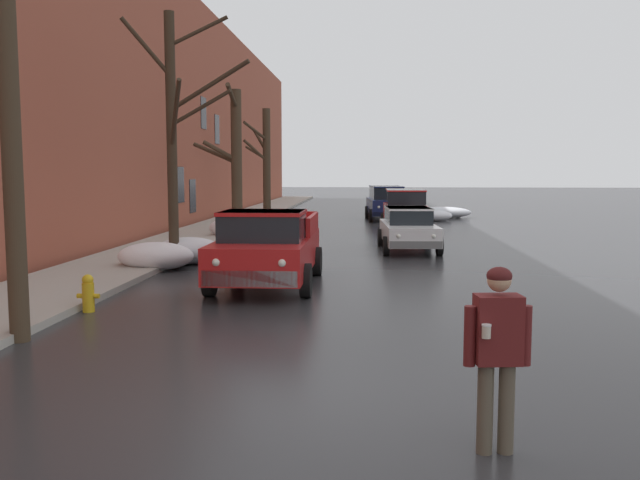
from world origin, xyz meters
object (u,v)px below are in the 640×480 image
object	(u,v)px
sedan_white_parked_kerbside_close	(408,228)
pedestrian_with_coffee	(497,345)
bare_tree_second_along_sidewalk	(175,129)
bare_tree_mid_block	(235,160)
fire_hydrant	(88,293)
suv_darkblue_parked_far_down_block	(386,202)
pickup_truck_red_approaching_near_lane	(267,248)
bare_tree_far_down_block	(265,162)
suv_red_parked_kerbside_mid	(405,208)
sedan_black_queued_behind_truck	(386,201)
bare_tree_at_the_corner	(11,120)

from	to	relation	value
sedan_white_parked_kerbside_close	pedestrian_with_coffee	xyz separation A→B (m)	(-0.13, -16.19, 0.28)
bare_tree_second_along_sidewalk	bare_tree_mid_block	world-z (taller)	bare_tree_second_along_sidewalk
pedestrian_with_coffee	fire_hydrant	size ratio (longest dim) A/B	2.48
bare_tree_mid_block	sedan_white_parked_kerbside_close	xyz separation A→B (m)	(6.76, -4.90, -2.33)
suv_darkblue_parked_far_down_block	fire_hydrant	bearing A→B (deg)	-104.35
bare_tree_second_along_sidewalk	pedestrian_with_coffee	distance (m)	13.88
pickup_truck_red_approaching_near_lane	fire_hydrant	xyz separation A→B (m)	(-2.91, -3.10, -0.52)
bare_tree_second_along_sidewalk	fire_hydrant	size ratio (longest dim) A/B	9.71
bare_tree_far_down_block	suv_red_parked_kerbside_mid	distance (m)	9.44
suv_darkblue_parked_far_down_block	sedan_black_queued_behind_truck	xyz separation A→B (m)	(0.13, 5.65, -0.24)
suv_red_parked_kerbside_mid	pedestrian_with_coffee	size ratio (longest dim) A/B	2.61
bare_tree_mid_block	pedestrian_with_coffee	distance (m)	22.20
sedan_black_queued_behind_truck	pickup_truck_red_approaching_near_lane	bearing A→B (deg)	-97.22
bare_tree_at_the_corner	bare_tree_second_along_sidewalk	world-z (taller)	bare_tree_second_along_sidewalk
bare_tree_far_down_block	fire_hydrant	size ratio (longest dim) A/B	8.28
bare_tree_far_down_block	suv_darkblue_parked_far_down_block	world-z (taller)	bare_tree_far_down_block
pickup_truck_red_approaching_near_lane	suv_darkblue_parked_far_down_block	size ratio (longest dim) A/B	1.05
bare_tree_far_down_block	sedan_white_parked_kerbside_close	size ratio (longest dim) A/B	1.33
bare_tree_at_the_corner	bare_tree_second_along_sidewalk	xyz separation A→B (m)	(0.10, 8.29, 0.38)
bare_tree_second_along_sidewalk	suv_red_parked_kerbside_mid	bearing A→B (deg)	58.91
sedan_black_queued_behind_truck	pedestrian_with_coffee	xyz separation A→B (m)	(0.12, -35.58, 0.28)
bare_tree_at_the_corner	pickup_truck_red_approaching_near_lane	bearing A→B (deg)	59.93
bare_tree_mid_block	pedestrian_with_coffee	size ratio (longest dim) A/B	3.41
bare_tree_second_along_sidewalk	pickup_truck_red_approaching_near_lane	distance (m)	5.11
bare_tree_far_down_block	suv_darkblue_parked_far_down_block	xyz separation A→B (m)	(6.38, 0.65, -2.10)
sedan_white_parked_kerbside_close	suv_darkblue_parked_far_down_block	world-z (taller)	suv_darkblue_parked_far_down_block
bare_tree_at_the_corner	bare_tree_second_along_sidewalk	distance (m)	8.30
bare_tree_mid_block	suv_red_parked_kerbside_mid	xyz separation A→B (m)	(7.03, 2.26, -2.09)
bare_tree_at_the_corner	bare_tree_mid_block	bearing A→B (deg)	90.24
bare_tree_at_the_corner	suv_darkblue_parked_far_down_block	bearing A→B (deg)	76.49
bare_tree_at_the_corner	suv_darkblue_parked_far_down_block	size ratio (longest dim) A/B	1.34
suv_red_parked_kerbside_mid	pickup_truck_red_approaching_near_lane	bearing A→B (deg)	-105.16
suv_darkblue_parked_far_down_block	fire_hydrant	distance (m)	24.83
fire_hydrant	bare_tree_mid_block	bearing A→B (deg)	90.84
sedan_white_parked_kerbside_close	pedestrian_with_coffee	distance (m)	16.19
bare_tree_second_along_sidewalk	suv_red_parked_kerbside_mid	size ratio (longest dim) A/B	1.50
suv_darkblue_parked_far_down_block	pickup_truck_red_approaching_near_lane	bearing A→B (deg)	-98.79
bare_tree_second_along_sidewalk	sedan_white_parked_kerbside_close	bearing A→B (deg)	32.56
pickup_truck_red_approaching_near_lane	sedan_white_parked_kerbside_close	bearing A→B (deg)	63.31
pickup_truck_red_approaching_near_lane	suv_red_parked_kerbside_mid	xyz separation A→B (m)	(3.89, 14.38, 0.11)
bare_tree_at_the_corner	suv_darkblue_parked_far_down_block	world-z (taller)	bare_tree_at_the_corner
bare_tree_second_along_sidewalk	sedan_black_queued_behind_truck	bearing A→B (deg)	74.97
bare_tree_at_the_corner	sedan_black_queued_behind_truck	distance (m)	32.64
pedestrian_with_coffee	suv_darkblue_parked_far_down_block	bearing A→B (deg)	90.49
sedan_white_parked_kerbside_close	suv_darkblue_parked_far_down_block	size ratio (longest dim) A/B	0.92
suv_red_parked_kerbside_mid	suv_darkblue_parked_far_down_block	distance (m)	6.61
pickup_truck_red_approaching_near_lane	sedan_white_parked_kerbside_close	distance (m)	8.07
bare_tree_second_along_sidewalk	suv_darkblue_parked_far_down_block	xyz separation A→B (m)	(6.20, 17.95, -2.77)
bare_tree_mid_block	bare_tree_far_down_block	distance (m)	8.19
pickup_truck_red_approaching_near_lane	pedestrian_with_coffee	xyz separation A→B (m)	(3.50, -8.98, 0.15)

